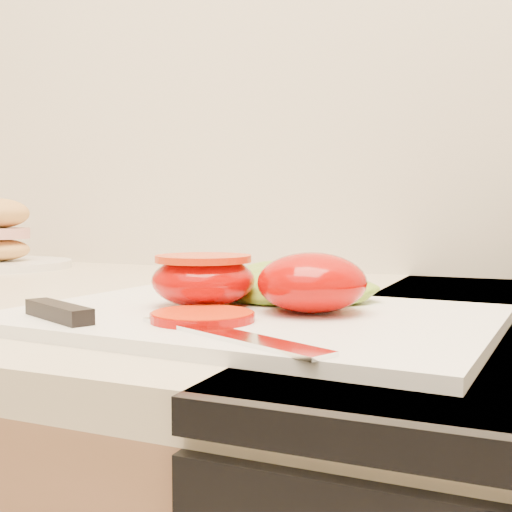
% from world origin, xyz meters
% --- Properties ---
extents(cutting_board, '(0.40, 0.30, 0.01)m').
position_xyz_m(cutting_board, '(0.12, 1.55, 0.94)').
color(cutting_board, white).
rests_on(cutting_board, counter).
extents(tomato_half_dome, '(0.09, 0.09, 0.05)m').
position_xyz_m(tomato_half_dome, '(0.17, 1.56, 0.96)').
color(tomato_half_dome, '#B20200').
rests_on(tomato_half_dome, cutting_board).
extents(tomato_half_cut, '(0.09, 0.09, 0.04)m').
position_xyz_m(tomato_half_cut, '(0.07, 1.55, 0.96)').
color(tomato_half_cut, '#B20200').
rests_on(tomato_half_cut, cutting_board).
extents(tomato_slice_0, '(0.08, 0.08, 0.01)m').
position_xyz_m(tomato_slice_0, '(0.11, 1.49, 0.94)').
color(tomato_slice_0, '#F34A15').
rests_on(tomato_slice_0, cutting_board).
extents(lettuce_leaf_0, '(0.18, 0.14, 0.03)m').
position_xyz_m(lettuce_leaf_0, '(0.11, 1.63, 0.95)').
color(lettuce_leaf_0, '#95BE32').
rests_on(lettuce_leaf_0, cutting_board).
extents(lettuce_leaf_1, '(0.10, 0.08, 0.02)m').
position_xyz_m(lettuce_leaf_1, '(0.16, 1.63, 0.95)').
color(lettuce_leaf_1, '#95BE32').
rests_on(lettuce_leaf_1, cutting_board).
extents(knife, '(0.27, 0.09, 0.01)m').
position_xyz_m(knife, '(0.06, 1.45, 0.94)').
color(knife, silver).
rests_on(knife, cutting_board).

